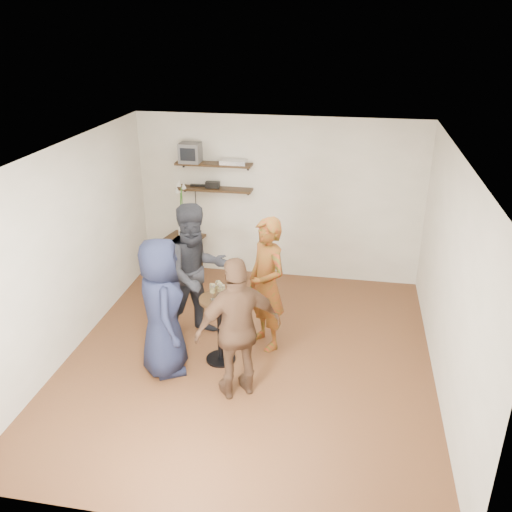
{
  "coord_description": "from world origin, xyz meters",
  "views": [
    {
      "loc": [
        1.11,
        -5.59,
        3.93
      ],
      "look_at": [
        0.02,
        0.4,
        1.24
      ],
      "focal_mm": 38.0,
      "sensor_mm": 36.0,
      "label": 1
    }
  ],
  "objects_px": {
    "side_table": "(184,244)",
    "person_dark": "(196,273)",
    "crt_monitor": "(190,152)",
    "drinks_table": "(220,321)",
    "radio": "(213,185)",
    "person_brown": "(238,329)",
    "person_navy": "(162,307)",
    "dvd_deck": "(234,162)",
    "person_plaid": "(267,284)"
  },
  "relations": [
    {
      "from": "crt_monitor",
      "to": "radio",
      "type": "height_order",
      "value": "crt_monitor"
    },
    {
      "from": "drinks_table",
      "to": "person_navy",
      "type": "distance_m",
      "value": 0.74
    },
    {
      "from": "dvd_deck",
      "to": "side_table",
      "type": "distance_m",
      "value": 1.58
    },
    {
      "from": "radio",
      "to": "dvd_deck",
      "type": "bearing_deg",
      "value": 0.0
    },
    {
      "from": "side_table",
      "to": "dvd_deck",
      "type": "bearing_deg",
      "value": 12.07
    },
    {
      "from": "dvd_deck",
      "to": "person_plaid",
      "type": "bearing_deg",
      "value": -67.07
    },
    {
      "from": "side_table",
      "to": "person_dark",
      "type": "bearing_deg",
      "value": -67.35
    },
    {
      "from": "dvd_deck",
      "to": "drinks_table",
      "type": "relative_size",
      "value": 0.46
    },
    {
      "from": "radio",
      "to": "side_table",
      "type": "height_order",
      "value": "radio"
    },
    {
      "from": "person_navy",
      "to": "crt_monitor",
      "type": "bearing_deg",
      "value": -17.92
    },
    {
      "from": "side_table",
      "to": "person_plaid",
      "type": "height_order",
      "value": "person_plaid"
    },
    {
      "from": "person_plaid",
      "to": "person_navy",
      "type": "xyz_separation_m",
      "value": [
        -1.11,
        -0.76,
        -0.02
      ]
    },
    {
      "from": "person_plaid",
      "to": "person_brown",
      "type": "xyz_separation_m",
      "value": [
        -0.14,
        -1.04,
        -0.04
      ]
    },
    {
      "from": "side_table",
      "to": "person_dark",
      "type": "relative_size",
      "value": 0.36
    },
    {
      "from": "drinks_table",
      "to": "side_table",
      "type": "bearing_deg",
      "value": 116.99
    },
    {
      "from": "radio",
      "to": "drinks_table",
      "type": "relative_size",
      "value": 0.25
    },
    {
      "from": "crt_monitor",
      "to": "drinks_table",
      "type": "xyz_separation_m",
      "value": [
        1.03,
        -2.46,
        -1.46
      ]
    },
    {
      "from": "radio",
      "to": "person_navy",
      "type": "height_order",
      "value": "person_navy"
    },
    {
      "from": "crt_monitor",
      "to": "person_dark",
      "type": "distance_m",
      "value": 2.3
    },
    {
      "from": "dvd_deck",
      "to": "person_navy",
      "type": "xyz_separation_m",
      "value": [
        -0.26,
        -2.77,
        -1.04
      ]
    },
    {
      "from": "crt_monitor",
      "to": "person_brown",
      "type": "height_order",
      "value": "crt_monitor"
    },
    {
      "from": "person_plaid",
      "to": "person_navy",
      "type": "bearing_deg",
      "value": -98.05
    },
    {
      "from": "drinks_table",
      "to": "person_dark",
      "type": "xyz_separation_m",
      "value": [
        -0.43,
        0.53,
        0.36
      ]
    },
    {
      "from": "radio",
      "to": "person_brown",
      "type": "height_order",
      "value": "person_brown"
    },
    {
      "from": "dvd_deck",
      "to": "person_brown",
      "type": "xyz_separation_m",
      "value": [
        0.7,
        -3.04,
        -1.06
      ]
    },
    {
      "from": "side_table",
      "to": "drinks_table",
      "type": "distance_m",
      "value": 2.57
    },
    {
      "from": "dvd_deck",
      "to": "person_dark",
      "type": "xyz_separation_m",
      "value": [
        -0.08,
        -1.94,
        -0.97
      ]
    },
    {
      "from": "person_navy",
      "to": "person_brown",
      "type": "relative_size",
      "value": 1.02
    },
    {
      "from": "side_table",
      "to": "crt_monitor",
      "type": "bearing_deg",
      "value": 51.66
    },
    {
      "from": "person_dark",
      "to": "person_brown",
      "type": "height_order",
      "value": "person_dark"
    },
    {
      "from": "dvd_deck",
      "to": "side_table",
      "type": "xyz_separation_m",
      "value": [
        -0.82,
        -0.17,
        -1.34
      ]
    },
    {
      "from": "crt_monitor",
      "to": "person_plaid",
      "type": "relative_size",
      "value": 0.18
    },
    {
      "from": "radio",
      "to": "drinks_table",
      "type": "height_order",
      "value": "radio"
    },
    {
      "from": "person_plaid",
      "to": "dvd_deck",
      "type": "bearing_deg",
      "value": 160.32
    },
    {
      "from": "side_table",
      "to": "person_brown",
      "type": "height_order",
      "value": "person_brown"
    },
    {
      "from": "dvd_deck",
      "to": "person_brown",
      "type": "height_order",
      "value": "dvd_deck"
    },
    {
      "from": "dvd_deck",
      "to": "drinks_table",
      "type": "xyz_separation_m",
      "value": [
        0.35,
        -2.46,
        -1.34
      ]
    },
    {
      "from": "drinks_table",
      "to": "person_dark",
      "type": "relative_size",
      "value": 0.47
    },
    {
      "from": "radio",
      "to": "drinks_table",
      "type": "bearing_deg",
      "value": -74.32
    },
    {
      "from": "dvd_deck",
      "to": "person_plaid",
      "type": "xyz_separation_m",
      "value": [
        0.85,
        -2.0,
        -1.03
      ]
    },
    {
      "from": "radio",
      "to": "person_dark",
      "type": "height_order",
      "value": "person_dark"
    },
    {
      "from": "person_dark",
      "to": "person_navy",
      "type": "height_order",
      "value": "person_dark"
    },
    {
      "from": "person_navy",
      "to": "drinks_table",
      "type": "bearing_deg",
      "value": -90.0
    },
    {
      "from": "dvd_deck",
      "to": "side_table",
      "type": "bearing_deg",
      "value": -167.93
    },
    {
      "from": "side_table",
      "to": "person_navy",
      "type": "xyz_separation_m",
      "value": [
        0.56,
        -2.59,
        0.3
      ]
    },
    {
      "from": "radio",
      "to": "person_plaid",
      "type": "relative_size",
      "value": 0.13
    },
    {
      "from": "crt_monitor",
      "to": "person_navy",
      "type": "xyz_separation_m",
      "value": [
        0.42,
        -2.77,
        -1.16
      ]
    },
    {
      "from": "crt_monitor",
      "to": "dvd_deck",
      "type": "xyz_separation_m",
      "value": [
        0.68,
        0.0,
        -0.12
      ]
    },
    {
      "from": "dvd_deck",
      "to": "person_dark",
      "type": "height_order",
      "value": "dvd_deck"
    },
    {
      "from": "crt_monitor",
      "to": "radio",
      "type": "bearing_deg",
      "value": 0.0
    }
  ]
}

